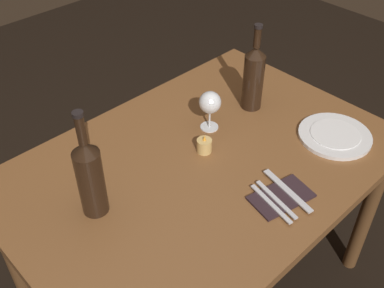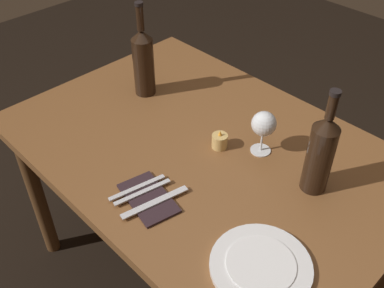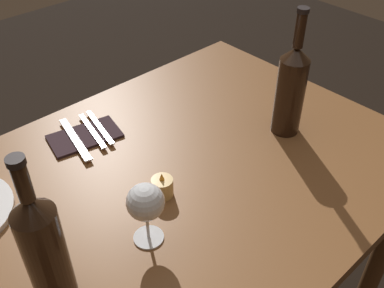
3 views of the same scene
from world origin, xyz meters
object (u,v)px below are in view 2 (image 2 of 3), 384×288
(fork_outer, at_px, (137,188))
(dinner_plate, at_px, (261,266))
(table_knife, at_px, (155,202))
(fork_inner, at_px, (143,192))
(folded_napkin, at_px, (148,198))
(wine_bottle_second, at_px, (321,153))
(wine_bottle, at_px, (143,61))
(votive_candle, at_px, (220,141))
(wine_glass_left, at_px, (264,125))

(fork_outer, bearing_deg, dinner_plate, 6.96)
(fork_outer, height_order, table_knife, same)
(dinner_plate, relative_size, table_knife, 1.22)
(fork_inner, height_order, fork_outer, same)
(dinner_plate, relative_size, fork_inner, 1.43)
(dinner_plate, height_order, folded_napkin, dinner_plate)
(wine_bottle_second, xyz_separation_m, folded_napkin, (-0.30, -0.38, -0.13))
(wine_bottle, distance_m, dinner_plate, 0.87)
(wine_bottle, relative_size, votive_candle, 5.31)
(fork_outer, bearing_deg, wine_bottle_second, 47.38)
(votive_candle, relative_size, fork_outer, 0.37)
(dinner_plate, relative_size, fork_outer, 1.43)
(wine_glass_left, bearing_deg, votive_candle, -142.85)
(wine_glass_left, distance_m, fork_inner, 0.42)
(wine_bottle_second, distance_m, dinner_plate, 0.36)
(wine_bottle, bearing_deg, fork_outer, -42.44)
(wine_bottle_second, relative_size, dinner_plate, 1.32)
(wine_bottle_second, bearing_deg, wine_glass_left, 175.55)
(wine_bottle_second, distance_m, fork_outer, 0.53)
(folded_napkin, distance_m, fork_inner, 0.03)
(wine_glass_left, bearing_deg, fork_outer, -109.46)
(wine_bottle_second, height_order, votive_candle, wine_bottle_second)
(fork_outer, bearing_deg, wine_bottle, 137.56)
(wine_bottle_second, relative_size, table_knife, 1.61)
(dinner_plate, bearing_deg, table_knife, -171.43)
(wine_bottle_second, distance_m, votive_candle, 0.34)
(wine_bottle, bearing_deg, wine_bottle_second, 2.30)
(wine_bottle_second, bearing_deg, dinner_plate, -77.93)
(votive_candle, distance_m, fork_outer, 0.32)
(wine_bottle, xyz_separation_m, fork_inner, (0.41, -0.35, -0.12))
(votive_candle, bearing_deg, wine_bottle_second, 11.48)
(dinner_plate, bearing_deg, wine_bottle, 159.56)
(folded_napkin, bearing_deg, wine_glass_left, 77.19)
(wine_glass_left, relative_size, wine_bottle, 0.42)
(wine_glass_left, bearing_deg, dinner_plate, -50.95)
(votive_candle, xyz_separation_m, table_knife, (0.05, -0.32, -0.01))
(wine_glass_left, height_order, wine_bottle_second, wine_bottle_second)
(votive_candle, relative_size, fork_inner, 0.37)
(votive_candle, relative_size, folded_napkin, 0.32)
(wine_bottle, height_order, fork_outer, wine_bottle)
(wine_glass_left, relative_size, wine_bottle_second, 0.44)
(votive_candle, bearing_deg, fork_outer, -96.11)
(wine_glass_left, xyz_separation_m, table_knife, (-0.06, -0.40, -0.10))
(wine_bottle_second, bearing_deg, fork_inner, -130.51)
(wine_bottle, xyz_separation_m, fork_outer, (0.38, -0.35, -0.12))
(dinner_plate, xyz_separation_m, fork_inner, (-0.40, -0.05, 0.00))
(wine_glass_left, xyz_separation_m, fork_outer, (-0.14, -0.40, -0.10))
(wine_bottle_second, xyz_separation_m, fork_outer, (-0.35, -0.38, -0.12))
(wine_bottle, distance_m, folded_napkin, 0.57)
(dinner_plate, relative_size, folded_napkin, 1.23)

